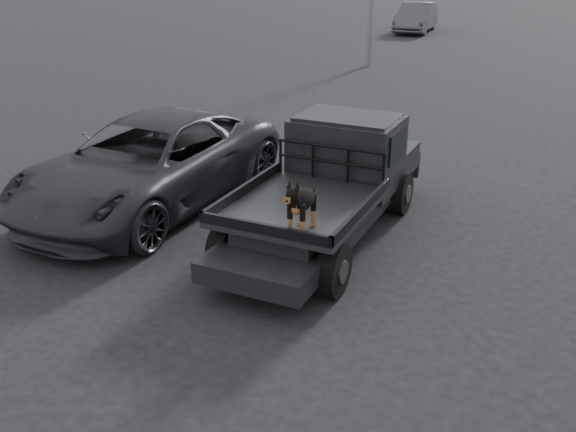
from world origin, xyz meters
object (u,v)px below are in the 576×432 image
at_px(dog, 302,205).
at_px(parked_suv, 149,164).
at_px(flatbed_ute, 324,210).
at_px(distant_car_a, 416,17).

bearing_deg(dog, parked_suv, 155.24).
relative_size(flatbed_ute, dog, 7.30).
xyz_separation_m(flatbed_ute, dog, (0.40, -1.80, 0.83)).
distance_m(flatbed_ute, parked_suv, 3.38).
xyz_separation_m(flatbed_ute, distant_car_a, (-5.48, 26.27, 0.29)).
relative_size(dog, parked_suv, 0.13).
distance_m(dog, distant_car_a, 28.68).
height_order(dog, distant_car_a, dog).
bearing_deg(distant_car_a, flatbed_ute, -82.05).
relative_size(flatbed_ute, distant_car_a, 1.18).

